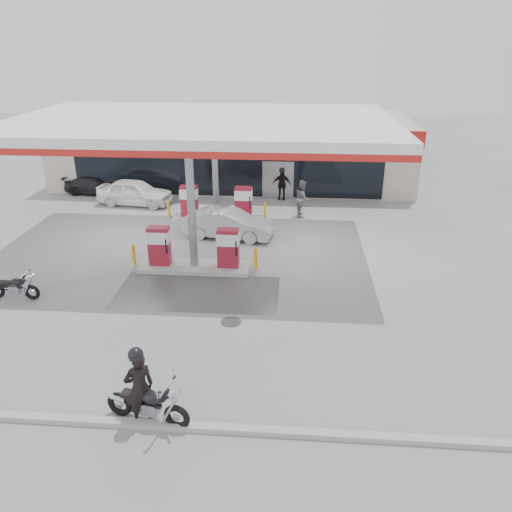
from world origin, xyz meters
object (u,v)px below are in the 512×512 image
Objects in this scene: pump_island_near at (194,253)px; hatchback_silver at (229,224)px; parked_car_left at (95,185)px; sedan_white at (135,192)px; attendant at (303,198)px; pump_island_far at (216,207)px; main_motorcycle at (149,405)px; parked_motorcycle at (15,288)px; biker_main at (139,387)px; biker_walking at (282,185)px.

hatchback_silver is (0.94, 3.60, -0.03)m from pump_island_near.
parked_car_left is at bearing 62.64° from hatchback_silver.
sedan_white is 9.44m from attendant.
pump_island_far is at bearing 30.04° from hatchback_silver.
sedan_white is at bearing 82.38° from attendant.
parked_motorcycle is at bearing 151.01° from main_motorcycle.
pump_island_near reaches higher than parked_car_left.
parked_motorcycle is (-5.96, -3.00, -0.27)m from pump_island_near.
pump_island_near is 8.78m from biker_main.
parked_car_left is (-7.97, 4.07, -0.18)m from pump_island_far.
pump_island_far is 8.95m from parked_car_left.
biker_walking is at bearing -11.58° from hatchback_silver.
main_motorcycle is at bearing -87.68° from pump_island_far.
main_motorcycle is at bearing -86.11° from pump_island_near.
sedan_white reaches higher than parked_car_left.
hatchback_silver is 11.01m from parked_car_left.
hatchback_silver is at bearing 75.34° from pump_island_near.
pump_island_far reaches higher than sedan_white.
parked_car_left is at bearing 128.37° from pump_island_near.
pump_island_far is 2.90× the size of biker_walking.
parked_car_left is at bearing 100.99° from parked_motorcycle.
biker_walking is at bearing 94.53° from main_motorcycle.
parked_car_left is (-7.97, 10.07, -0.18)m from pump_island_near.
main_motorcycle is (0.60, -8.81, -0.20)m from pump_island_near.
pump_island_far is at bearing -127.11° from biker_walking.
sedan_white reaches higher than main_motorcycle.
sedan_white is 1.15× the size of parked_car_left.
hatchback_silver is at bearing -121.16° from sedan_white.
pump_island_near is at bearing -90.00° from pump_island_far.
attendant is (4.41, 7.00, 0.26)m from pump_island_near.
attendant is at bearing -63.90° from biker_walking.
biker_walking is (2.82, 18.57, -0.10)m from biker_main.
pump_island_near is at bearing 106.44° from main_motorcycle.
main_motorcycle is 1.12× the size of biker_main.
attendant is at bearing -36.92° from hatchback_silver.
pump_island_near is 3.72m from hatchback_silver.
sedan_white is 7.48m from hatchback_silver.
attendant is (3.81, 15.81, 0.46)m from main_motorcycle.
parked_motorcycle is (-6.56, 5.81, -0.07)m from main_motorcycle.
parked_motorcycle is at bearing -122.47° from biker_walking.
parked_motorcycle is at bearing 133.66° from attendant.
biker_main is at bearing -151.40° from parked_car_left.
pump_island_far is at bearing 58.73° from parked_motorcycle.
biker_main is (0.40, -14.77, 0.28)m from pump_island_far.
attendant reaches higher than pump_island_near.
biker_walking is (11.19, -0.27, 0.35)m from parked_car_left.
pump_island_near is 1.00× the size of pump_island_far.
pump_island_far is 4.98m from biker_walking.
attendant is (4.41, 1.00, 0.26)m from pump_island_far.
main_motorcycle is 12.41m from hatchback_silver.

